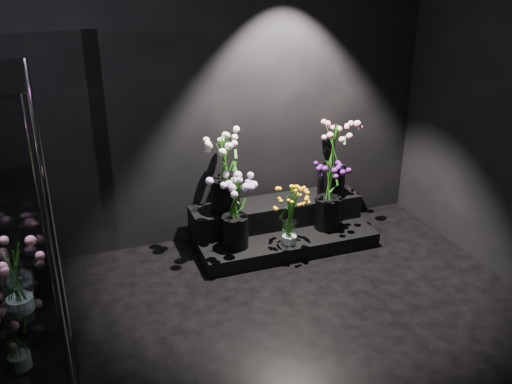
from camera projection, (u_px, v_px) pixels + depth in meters
floor at (307, 364)px, 3.79m from camera, size 4.00×4.00×0.00m
wall_back at (216, 90)px, 4.95m from camera, size 4.00×0.00×4.00m
display_riser at (280, 226)px, 5.33m from camera, size 1.62×0.72×0.36m
display_case at (5, 259)px, 3.10m from camera, size 0.54×0.90×1.99m
bouquet_orange_bells at (290, 215)px, 4.94m from camera, size 0.29×0.29×0.53m
bouquet_lilac at (235, 206)px, 4.84m from camera, size 0.51×0.51×0.66m
bouquet_purple at (329, 192)px, 5.18m from camera, size 0.39×0.39×0.68m
bouquet_cream_roses at (225, 170)px, 4.98m from camera, size 0.42×0.42×0.71m
bouquet_pink_roses at (333, 154)px, 5.31m from camera, size 0.44×0.44×0.72m
bouquet_case_pink at (15, 277)px, 2.95m from camera, size 0.41×0.41×0.39m
bouquet_case_base_pink at (14, 333)px, 3.53m from camera, size 0.30×0.30×0.50m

